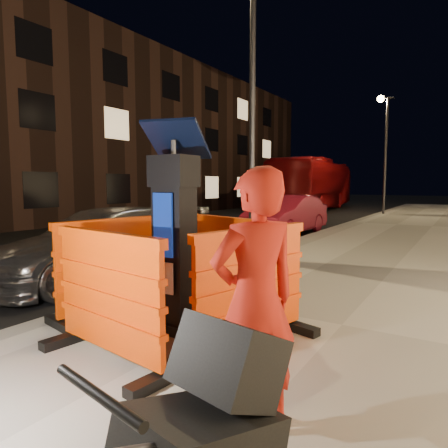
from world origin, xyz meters
The scene contains 15 objects.
ground_plane centered at (0.00, 0.00, 0.00)m, with size 120.00×120.00×0.00m, color black.
sidewalk centered at (3.00, 0.00, 0.07)m, with size 6.00×60.00×0.15m, color gray.
kerb centered at (0.00, 0.00, 0.07)m, with size 0.30×60.00×0.15m, color slate.
parking_kiosk centered at (1.47, -1.09, 1.21)m, with size 0.67×0.67×2.12m, color black.
barrier_front centered at (1.47, -2.04, 0.74)m, with size 1.52×0.63×1.18m, color #E23D03.
barrier_back centered at (1.47, -0.14, 0.74)m, with size 1.52×0.63×1.18m, color #E23D03.
barrier_kerbside centered at (0.52, -1.09, 0.74)m, with size 1.52×0.63×1.18m, color #E23D03.
barrier_bldgside centered at (2.42, -1.09, 0.74)m, with size 1.52×0.63×1.18m, color #E23D03.
car_silver centered at (-1.58, 0.59, 0.00)m, with size 1.81×4.46×1.29m, color #ADADB1.
car_red centered at (-1.17, 8.23, 0.00)m, with size 1.43×4.10×1.35m, color maroon.
bus_doubledecker centered at (-4.93, 21.69, 0.00)m, with size 2.82×12.03×3.35m, color maroon.
man centered at (3.04, -2.24, 1.00)m, with size 0.62×0.41×1.71m, color #A2190E.
stroller centered at (3.24, -3.14, 0.63)m, with size 0.50×0.77×0.97m, color black.
street_lamp_mid centered at (0.25, 3.00, 3.15)m, with size 0.12×0.12×6.00m, color #3F3F44.
street_lamp_far centered at (0.25, 18.00, 3.15)m, with size 0.12×0.12×6.00m, color #3F3F44.
Camera 1 is at (4.17, -4.45, 1.75)m, focal length 32.00 mm.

